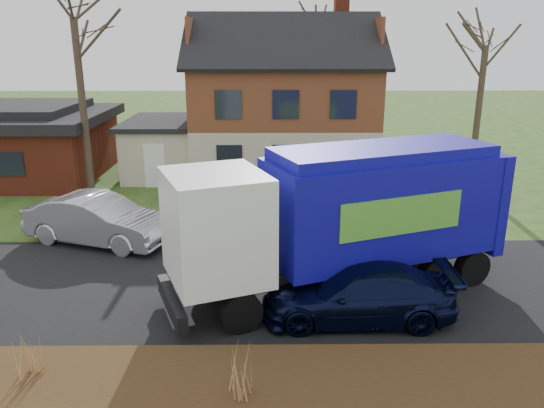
{
  "coord_description": "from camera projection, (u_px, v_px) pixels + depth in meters",
  "views": [
    {
      "loc": [
        1.13,
        -13.93,
        6.86
      ],
      "look_at": [
        1.3,
        2.5,
        1.71
      ],
      "focal_mm": 35.0,
      "sensor_mm": 36.0,
      "label": 1
    }
  ],
  "objects": [
    {
      "name": "ground",
      "position": [
        228.0,
        286.0,
        15.33
      ],
      "size": [
        120.0,
        120.0,
        0.0
      ],
      "primitive_type": "plane",
      "color": "#284717",
      "rests_on": "ground"
    },
    {
      "name": "road",
      "position": [
        228.0,
        286.0,
        15.33
      ],
      "size": [
        80.0,
        7.0,
        0.02
      ],
      "primitive_type": "cube",
      "color": "black",
      "rests_on": "ground"
    },
    {
      "name": "mulch_verge",
      "position": [
        209.0,
        402.0,
        10.23
      ],
      "size": [
        80.0,
        3.5,
        0.3
      ],
      "primitive_type": "cube",
      "color": "#312010",
      "rests_on": "ground"
    },
    {
      "name": "main_house",
      "position": [
        273.0,
        95.0,
        27.41
      ],
      "size": [
        12.95,
        8.95,
        9.26
      ],
      "color": "beige",
      "rests_on": "ground"
    },
    {
      "name": "ranch_house",
      "position": [
        10.0,
        142.0,
        27.08
      ],
      "size": [
        9.8,
        8.2,
        3.7
      ],
      "color": "maroon",
      "rests_on": "ground"
    },
    {
      "name": "garbage_truck",
      "position": [
        348.0,
        211.0,
        14.43
      ],
      "size": [
        9.78,
        5.8,
        4.07
      ],
      "rotation": [
        0.0,
        0.0,
        0.37
      ],
      "color": "black",
      "rests_on": "ground"
    },
    {
      "name": "silver_sedan",
      "position": [
        98.0,
        220.0,
        18.34
      ],
      "size": [
        5.45,
        3.42,
        1.69
      ],
      "primitive_type": "imported",
      "rotation": [
        0.0,
        0.0,
        1.23
      ],
      "color": "#AFB1B7",
      "rests_on": "ground"
    },
    {
      "name": "navy_wagon",
      "position": [
        358.0,
        294.0,
        13.35
      ],
      "size": [
        4.85,
        1.97,
        1.41
      ],
      "primitive_type": "imported",
      "rotation": [
        0.0,
        0.0,
        -1.57
      ],
      "color": "black",
      "rests_on": "ground"
    },
    {
      "name": "tree_front_east",
      "position": [
        489.0,
        20.0,
        23.65
      ],
      "size": [
        3.37,
        3.37,
        9.37
      ],
      "color": "#423527",
      "rests_on": "ground"
    },
    {
      "name": "grass_clump_west",
      "position": [
        27.0,
        353.0,
        10.69
      ],
      "size": [
        0.36,
        0.3,
        0.96
      ],
      "color": "tan",
      "rests_on": "mulch_verge"
    },
    {
      "name": "grass_clump_mid",
      "position": [
        244.0,
        371.0,
        10.07
      ],
      "size": [
        0.36,
        0.3,
        1.02
      ],
      "color": "#A77649",
      "rests_on": "mulch_verge"
    }
  ]
}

